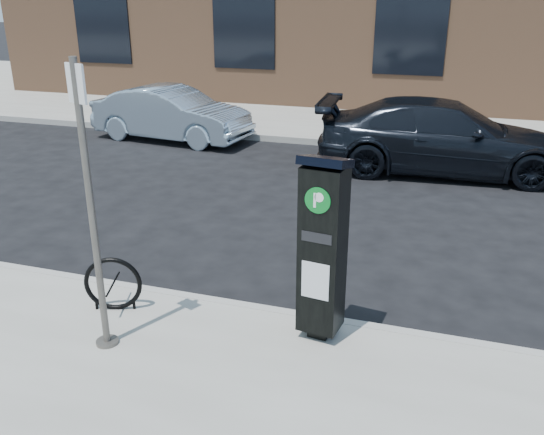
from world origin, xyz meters
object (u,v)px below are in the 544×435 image
at_px(car_silver, 171,114).
at_px(car_dark, 443,137).
at_px(bike_rack, 113,284).
at_px(parking_kiosk, 323,247).
at_px(sign_pole, 92,214).

height_order(car_silver, car_dark, car_dark).
relative_size(bike_rack, car_dark, 0.13).
xyz_separation_m(parking_kiosk, car_dark, (0.88, 6.94, -0.40)).
relative_size(parking_kiosk, car_dark, 0.38).
height_order(bike_rack, car_dark, car_dark).
bearing_deg(car_dark, sign_pole, 155.60).
bearing_deg(parking_kiosk, car_silver, 133.53).
distance_m(parking_kiosk, bike_rack, 2.39).
distance_m(parking_kiosk, car_dark, 7.00).
bearing_deg(car_silver, sign_pole, -150.12).
xyz_separation_m(bike_rack, car_dark, (3.17, 7.13, 0.27)).
relative_size(parking_kiosk, bike_rack, 3.03).
bearing_deg(sign_pole, car_dark, 91.73).
bearing_deg(bike_rack, parking_kiosk, -13.66).
bearing_deg(sign_pole, bike_rack, 137.47).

